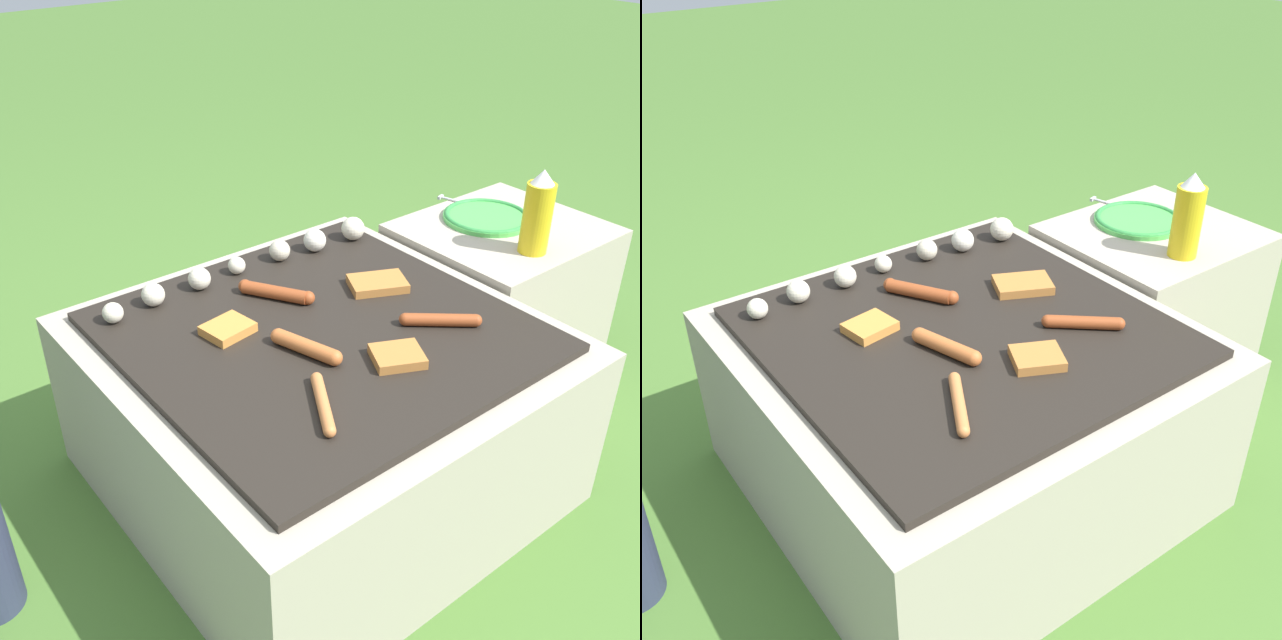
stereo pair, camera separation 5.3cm
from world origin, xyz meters
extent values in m
plane|color=#47702D|center=(0.00, 0.00, 0.00)|extent=(14.00, 14.00, 0.00)
cube|color=#A89E8C|center=(0.00, 0.00, 0.20)|extent=(0.88, 0.88, 0.40)
cube|color=black|center=(0.00, 0.00, 0.40)|extent=(0.78, 0.78, 0.02)
cube|color=#A89E8C|center=(0.70, 0.09, 0.21)|extent=(0.50, 0.45, 0.41)
cylinder|color=#B7602D|center=(-0.08, -0.06, 0.43)|extent=(0.07, 0.14, 0.03)
sphere|color=#B7602D|center=(-0.06, -0.12, 0.43)|extent=(0.03, 0.03, 0.03)
sphere|color=#B7602D|center=(-0.10, 0.01, 0.43)|extent=(0.03, 0.03, 0.03)
cylinder|color=#93421E|center=(0.20, -0.15, 0.43)|extent=(0.13, 0.12, 0.03)
sphere|color=#93421E|center=(0.15, -0.10, 0.43)|extent=(0.03, 0.03, 0.03)
sphere|color=#93421E|center=(0.26, -0.20, 0.43)|extent=(0.03, 0.03, 0.03)
cylinder|color=#C6753D|center=(-0.16, -0.21, 0.42)|extent=(0.10, 0.14, 0.02)
sphere|color=#C6753D|center=(-0.20, -0.28, 0.42)|extent=(0.02, 0.02, 0.02)
sphere|color=#C6753D|center=(-0.13, -0.15, 0.42)|extent=(0.02, 0.02, 0.02)
cylinder|color=#93421E|center=(0.00, 0.16, 0.43)|extent=(0.10, 0.15, 0.03)
sphere|color=#93421E|center=(-0.04, 0.23, 0.43)|extent=(0.03, 0.03, 0.03)
sphere|color=#93421E|center=(0.04, 0.10, 0.43)|extent=(0.03, 0.03, 0.03)
cube|color=#B27033|center=(0.21, 0.06, 0.42)|extent=(0.15, 0.13, 0.02)
cube|color=#D18438|center=(-0.16, 0.10, 0.42)|extent=(0.11, 0.09, 0.02)
cube|color=#B27033|center=(0.04, -0.19, 0.42)|extent=(0.12, 0.12, 0.02)
sphere|color=beige|center=(-0.32, 0.29, 0.44)|extent=(0.04, 0.04, 0.04)
sphere|color=beige|center=(-0.22, 0.30, 0.44)|extent=(0.05, 0.05, 0.05)
sphere|color=beige|center=(-0.11, 0.30, 0.44)|extent=(0.05, 0.05, 0.05)
sphere|color=beige|center=(0.00, 0.31, 0.43)|extent=(0.04, 0.04, 0.04)
sphere|color=beige|center=(0.12, 0.31, 0.44)|extent=(0.05, 0.05, 0.05)
sphere|color=silver|center=(0.22, 0.29, 0.44)|extent=(0.06, 0.06, 0.06)
sphere|color=beige|center=(0.34, 0.29, 0.44)|extent=(0.06, 0.06, 0.06)
cylinder|color=#4CB24C|center=(0.70, 0.15, 0.42)|extent=(0.24, 0.24, 0.01)
torus|color=#338C3F|center=(0.70, 0.15, 0.42)|extent=(0.23, 0.23, 0.01)
cylinder|color=gold|center=(0.64, -0.05, 0.50)|extent=(0.07, 0.07, 0.18)
cone|color=white|center=(0.64, -0.05, 0.61)|extent=(0.06, 0.06, 0.04)
cylinder|color=silver|center=(0.74, 0.24, 0.42)|extent=(0.06, 0.19, 0.01)
cube|color=silver|center=(0.72, 0.34, 0.42)|extent=(0.03, 0.01, 0.01)
camera|label=1|loc=(-0.82, -1.03, 1.24)|focal=42.00mm
camera|label=2|loc=(-0.78, -1.06, 1.24)|focal=42.00mm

